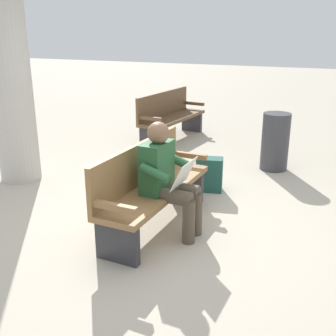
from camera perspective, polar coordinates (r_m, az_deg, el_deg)
ground_plane at (r=4.58m, az=-1.49°, el=-7.90°), size 40.00×40.00×0.00m
bench_near at (r=4.43m, az=-2.36°, el=-2.40°), size 1.81×0.54×0.90m
person_seated at (r=4.19m, az=-0.17°, el=-1.15°), size 0.58×0.58×1.18m
backpack at (r=5.48m, az=5.68°, el=-0.90°), size 0.30×0.38×0.45m
bench_far at (r=7.98m, az=0.26°, el=7.19°), size 1.84×0.67×0.90m
support_pillar at (r=5.98m, az=-21.35°, el=15.90°), size 0.55×0.55×3.77m
trash_bin at (r=6.44m, az=14.47°, el=3.52°), size 0.41×0.41×0.86m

